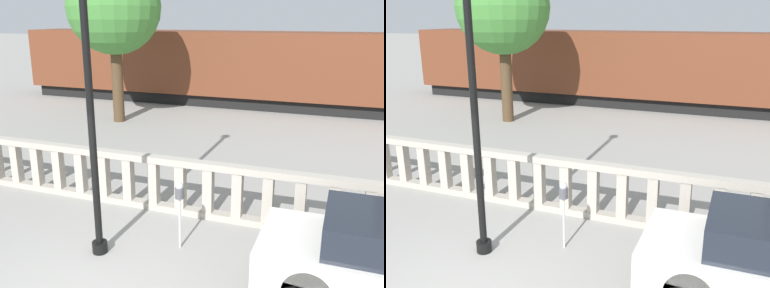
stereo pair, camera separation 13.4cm
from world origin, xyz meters
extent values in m
cube|color=#ADA599|center=(0.00, 3.34, 0.07)|extent=(15.96, 0.24, 0.14)
cube|color=#ADA599|center=(0.00, 3.34, 1.13)|extent=(15.96, 0.24, 0.14)
cube|color=#ADA599|center=(-3.95, 3.34, 0.60)|extent=(0.20, 0.20, 0.92)
cube|color=#ADA599|center=(-3.34, 3.34, 0.60)|extent=(0.20, 0.20, 0.92)
cube|color=#ADA599|center=(-2.73, 3.34, 0.60)|extent=(0.20, 0.20, 0.92)
cube|color=#ADA599|center=(-2.13, 3.34, 0.60)|extent=(0.20, 0.20, 0.92)
cube|color=#ADA599|center=(-1.52, 3.34, 0.60)|extent=(0.20, 0.20, 0.92)
cube|color=#ADA599|center=(-0.91, 3.34, 0.60)|extent=(0.20, 0.20, 0.92)
cube|color=#ADA599|center=(-0.30, 3.34, 0.60)|extent=(0.20, 0.20, 0.92)
cube|color=#ADA599|center=(0.30, 3.34, 0.60)|extent=(0.20, 0.20, 0.92)
cube|color=#ADA599|center=(0.91, 3.34, 0.60)|extent=(0.20, 0.20, 0.92)
cube|color=#ADA599|center=(1.52, 3.34, 0.60)|extent=(0.20, 0.20, 0.92)
cube|color=#ADA599|center=(2.13, 3.34, 0.60)|extent=(0.20, 0.20, 0.92)
cube|color=#ADA599|center=(2.73, 3.34, 0.60)|extent=(0.20, 0.20, 0.92)
cube|color=#ADA599|center=(3.34, 3.34, 0.60)|extent=(0.20, 0.20, 0.92)
cube|color=#ADA599|center=(3.95, 3.34, 0.60)|extent=(0.20, 0.20, 0.92)
cylinder|color=black|center=(-0.44, 1.38, 0.10)|extent=(0.27, 0.27, 0.20)
cylinder|color=black|center=(-0.44, 1.38, 3.18)|extent=(0.12, 0.12, 5.96)
cylinder|color=silver|center=(0.82, 2.02, 0.48)|extent=(0.04, 0.04, 0.96)
cylinder|color=#4C4C51|center=(0.82, 2.02, 1.06)|extent=(0.16, 0.16, 0.19)
sphere|color=#B2B7BC|center=(0.82, 2.02, 1.18)|extent=(0.14, 0.14, 0.14)
cylinder|color=black|center=(3.12, 2.43, 0.35)|extent=(0.70, 0.18, 0.70)
cube|color=black|center=(1.69, 14.97, 0.28)|extent=(27.02, 2.12, 0.55)
cube|color=brown|center=(1.69, 14.97, 1.94)|extent=(27.57, 2.66, 2.78)
cylinder|color=#4C3823|center=(-5.05, 10.16, 1.51)|extent=(0.44, 0.44, 3.02)
sphere|color=#428438|center=(-5.05, 10.16, 4.34)|extent=(3.51, 3.51, 3.51)
camera|label=1|loc=(3.40, -4.31, 3.99)|focal=40.00mm
camera|label=2|loc=(3.53, -4.26, 3.99)|focal=40.00mm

